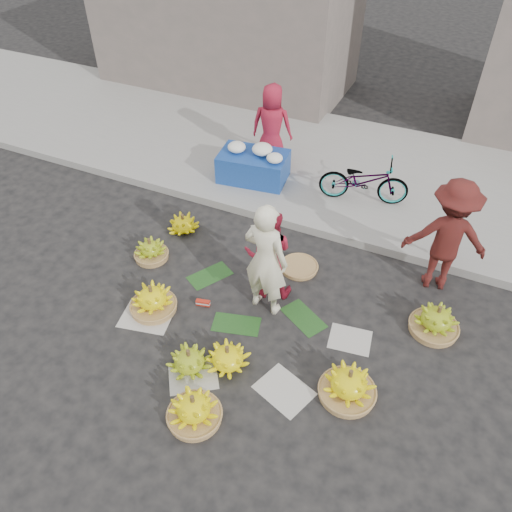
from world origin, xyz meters
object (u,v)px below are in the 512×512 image
at_px(banana_bunch_0, 152,299).
at_px(bicycle, 364,180).
at_px(flower_table, 254,165).
at_px(banana_bunch_4, 348,385).
at_px(vendor_cream, 266,260).

relative_size(banana_bunch_0, bicycle, 0.42).
bearing_deg(flower_table, banana_bunch_4, -58.89).
bearing_deg(banana_bunch_4, bicycle, 103.61).
bearing_deg(banana_bunch_4, flower_table, 128.68).
bearing_deg(vendor_cream, flower_table, -55.02).
relative_size(banana_bunch_0, banana_bunch_4, 0.88).
distance_m(vendor_cream, flower_table, 3.19).
distance_m(banana_bunch_4, vendor_cream, 1.88).
relative_size(banana_bunch_4, flower_table, 0.55).
bearing_deg(banana_bunch_4, vendor_cream, 148.28).
height_order(banana_bunch_4, bicycle, bicycle).
xyz_separation_m(banana_bunch_4, bicycle, (-0.94, 3.88, 0.32)).
bearing_deg(banana_bunch_0, vendor_cream, 27.20).
height_order(banana_bunch_0, flower_table, flower_table).
relative_size(banana_bunch_0, vendor_cream, 0.37).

